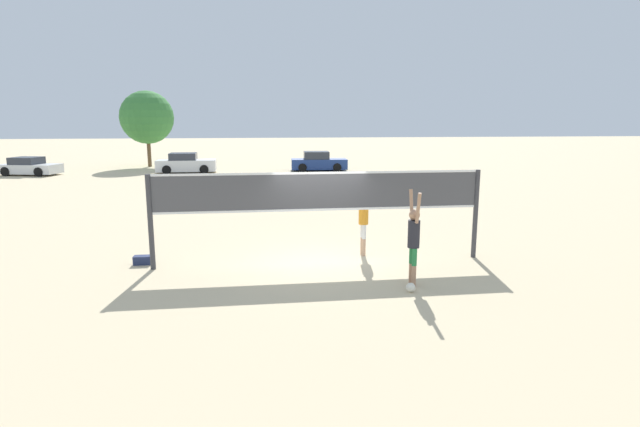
# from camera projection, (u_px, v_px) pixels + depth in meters

# --- Properties ---
(ground_plane) EXTENTS (200.00, 200.00, 0.00)m
(ground_plane) POSITION_uv_depth(u_px,v_px,m) (320.00, 263.00, 13.67)
(ground_plane) COLOR beige
(volleyball_net) EXTENTS (8.98, 0.14, 2.50)m
(volleyball_net) POSITION_uv_depth(u_px,v_px,m) (320.00, 199.00, 13.35)
(volleyball_net) COLOR #38383D
(volleyball_net) RESTS_ON ground_plane
(player_spiker) EXTENTS (0.28, 0.72, 2.26)m
(player_spiker) POSITION_uv_depth(u_px,v_px,m) (414.00, 236.00, 11.61)
(player_spiker) COLOR tan
(player_spiker) RESTS_ON ground_plane
(player_blocker) EXTENTS (0.28, 0.72, 2.24)m
(player_blocker) POSITION_uv_depth(u_px,v_px,m) (364.00, 215.00, 14.27)
(player_blocker) COLOR tan
(player_blocker) RESTS_ON ground_plane
(volleyball) EXTENTS (0.21, 0.21, 0.21)m
(volleyball) POSITION_uv_depth(u_px,v_px,m) (411.00, 287.00, 11.33)
(volleyball) COLOR silver
(volleyball) RESTS_ON ground_plane
(gear_bag) EXTENTS (0.47, 0.27, 0.24)m
(gear_bag) POSITION_uv_depth(u_px,v_px,m) (143.00, 260.00, 13.51)
(gear_bag) COLOR navy
(gear_bag) RESTS_ON ground_plane
(parked_car_near) EXTENTS (4.36, 2.19, 1.48)m
(parked_car_near) POSITION_uv_depth(u_px,v_px,m) (318.00, 162.00, 38.67)
(parked_car_near) COLOR navy
(parked_car_near) RESTS_ON ground_plane
(parked_car_mid) EXTENTS (4.31, 2.04, 1.47)m
(parked_car_mid) POSITION_uv_depth(u_px,v_px,m) (186.00, 164.00, 37.09)
(parked_car_mid) COLOR silver
(parked_car_mid) RESTS_ON ground_plane
(parked_car_far) EXTENTS (4.33, 2.69, 1.28)m
(parked_car_far) POSITION_uv_depth(u_px,v_px,m) (29.00, 167.00, 35.47)
(parked_car_far) COLOR silver
(parked_car_far) RESTS_ON ground_plane
(tree_left_cluster) EXTENTS (4.36, 4.36, 6.27)m
(tree_left_cluster) POSITION_uv_depth(u_px,v_px,m) (147.00, 117.00, 41.29)
(tree_left_cluster) COLOR brown
(tree_left_cluster) RESTS_ON ground_plane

